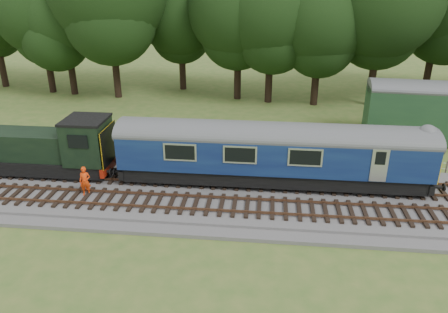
# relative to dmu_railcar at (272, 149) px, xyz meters

# --- Properties ---
(ground) EXTENTS (120.00, 120.00, 0.00)m
(ground) POSITION_rel_dmu_railcar_xyz_m (-4.78, -1.40, -2.61)
(ground) COLOR #406525
(ground) RESTS_ON ground
(ballast) EXTENTS (70.00, 7.00, 0.35)m
(ballast) POSITION_rel_dmu_railcar_xyz_m (-4.78, -1.40, -2.43)
(ballast) COLOR #4C4C4F
(ballast) RESTS_ON ground
(track_north) EXTENTS (67.20, 2.40, 0.21)m
(track_north) POSITION_rel_dmu_railcar_xyz_m (-4.78, -0.00, -2.19)
(track_north) COLOR black
(track_north) RESTS_ON ballast
(track_south) EXTENTS (67.20, 2.40, 0.21)m
(track_south) POSITION_rel_dmu_railcar_xyz_m (-4.78, -3.00, -2.19)
(track_south) COLOR black
(track_south) RESTS_ON ballast
(fence) EXTENTS (64.00, 0.12, 1.00)m
(fence) POSITION_rel_dmu_railcar_xyz_m (-4.78, 3.10, -2.61)
(fence) COLOR #6B6054
(fence) RESTS_ON ground
(tree_line) EXTENTS (70.00, 8.00, 18.00)m
(tree_line) POSITION_rel_dmu_railcar_xyz_m (-4.78, 20.60, -2.61)
(tree_line) COLOR black
(tree_line) RESTS_ON ground
(dmu_railcar) EXTENTS (18.05, 2.86, 3.88)m
(dmu_railcar) POSITION_rel_dmu_railcar_xyz_m (0.00, 0.00, 0.00)
(dmu_railcar) COLOR black
(dmu_railcar) RESTS_ON ground
(shunter_loco) EXTENTS (8.91, 2.60, 3.38)m
(shunter_loco) POSITION_rel_dmu_railcar_xyz_m (-13.93, 0.00, -0.63)
(shunter_loco) COLOR black
(shunter_loco) RESTS_ON ground
(worker) EXTENTS (0.68, 0.49, 1.74)m
(worker) POSITION_rel_dmu_railcar_xyz_m (-10.51, -2.56, -1.39)
(worker) COLOR #FC400D
(worker) RESTS_ON ballast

